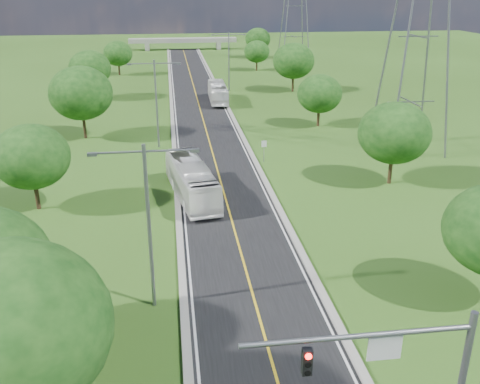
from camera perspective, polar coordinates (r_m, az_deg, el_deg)
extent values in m
plane|color=#2B4A14|center=(77.95, -4.09, 8.13)|extent=(260.00, 260.00, 0.00)
cube|color=black|center=(83.78, -4.36, 9.09)|extent=(8.00, 150.00, 0.06)
cube|color=gray|center=(83.64, -7.31, 9.02)|extent=(0.50, 150.00, 0.22)
cube|color=gray|center=(84.10, -1.44, 9.25)|extent=(0.50, 150.00, 0.22)
cylinder|color=slate|center=(19.61, 12.55, -14.77)|extent=(8.40, 0.20, 0.20)
cube|color=black|center=(19.68, 7.15, -17.52)|extent=(0.35, 0.28, 1.05)
cylinder|color=#FF140C|center=(19.34, 7.32, -17.01)|extent=(0.24, 0.06, 0.24)
cube|color=white|center=(20.29, 15.17, -15.75)|extent=(1.25, 0.06, 1.00)
cylinder|color=slate|center=(57.11, 2.57, 4.39)|extent=(0.08, 0.08, 2.40)
cube|color=white|center=(56.85, 2.58, 5.15)|extent=(0.55, 0.04, 0.70)
cube|color=gray|center=(156.72, -9.88, 15.03)|extent=(1.20, 3.00, 2.00)
cube|color=gray|center=(157.30, -2.32, 15.34)|extent=(1.20, 3.00, 2.00)
cube|color=gray|center=(156.52, -6.12, 15.80)|extent=(30.00, 3.00, 1.20)
cylinder|color=slate|center=(30.65, -9.65, -3.96)|extent=(0.22, 0.22, 10.00)
cylinder|color=slate|center=(29.10, -12.97, 4.13)|extent=(2.80, 0.12, 0.12)
cylinder|color=slate|center=(28.96, -7.44, 4.42)|extent=(2.80, 0.12, 0.12)
cube|color=slate|center=(29.27, -15.50, 3.89)|extent=(0.50, 0.25, 0.18)
cube|color=slate|center=(29.00, -4.86, 4.44)|extent=(0.50, 0.25, 0.18)
cylinder|color=slate|center=(62.10, -8.89, 9.19)|extent=(0.22, 0.22, 10.00)
cylinder|color=slate|center=(61.35, -10.48, 13.31)|extent=(2.80, 0.12, 0.12)
cylinder|color=slate|center=(61.28, -7.80, 13.46)|extent=(2.80, 0.12, 0.12)
cube|color=slate|center=(61.43, -11.72, 13.19)|extent=(0.50, 0.25, 0.18)
cube|color=slate|center=(61.30, -6.55, 13.47)|extent=(0.50, 0.25, 0.18)
cylinder|color=slate|center=(95.18, -1.20, 13.69)|extent=(0.22, 0.22, 10.00)
cylinder|color=slate|center=(94.51, -2.10, 16.43)|extent=(2.80, 0.12, 0.12)
cylinder|color=slate|center=(94.83, -0.34, 16.46)|extent=(2.80, 0.12, 0.12)
cube|color=slate|center=(94.40, -2.92, 16.38)|extent=(0.50, 0.25, 0.18)
cube|color=slate|center=(95.00, 0.47, 16.44)|extent=(0.50, 0.25, 0.18)
cylinder|color=black|center=(48.17, -20.86, -0.19)|extent=(0.36, 0.36, 2.70)
ellipsoid|color=#133D10|center=(47.13, -21.38, 3.54)|extent=(6.30, 6.30, 5.36)
cylinder|color=black|center=(68.53, -16.26, 6.84)|extent=(0.36, 0.36, 3.24)
ellipsoid|color=#133D10|center=(67.69, -16.62, 10.08)|extent=(7.56, 7.56, 6.43)
cylinder|color=black|center=(92.07, -15.50, 10.41)|extent=(0.36, 0.36, 2.88)
ellipsoid|color=#133D10|center=(91.50, -15.72, 12.57)|extent=(6.72, 6.72, 5.71)
cylinder|color=black|center=(115.36, -12.78, 12.69)|extent=(0.36, 0.36, 2.52)
ellipsoid|color=#133D10|center=(114.95, -12.90, 14.21)|extent=(5.88, 5.88, 5.00)
ellipsoid|color=#133D10|center=(22.43, -23.68, -13.34)|extent=(7.98, 7.98, 6.78)
cylinder|color=black|center=(52.77, 15.75, 2.39)|extent=(0.36, 0.36, 2.88)
ellipsoid|color=#133D10|center=(51.77, 16.14, 6.07)|extent=(6.72, 6.72, 5.71)
cylinder|color=black|center=(72.42, 8.35, 7.94)|extent=(0.36, 0.36, 2.52)
ellipsoid|color=#133D10|center=(71.77, 8.49, 10.33)|extent=(5.88, 5.88, 5.00)
cylinder|color=black|center=(95.62, 5.66, 11.52)|extent=(0.36, 0.36, 3.06)
ellipsoid|color=#133D10|center=(95.05, 5.74, 13.74)|extent=(7.14, 7.14, 6.07)
cylinder|color=black|center=(118.45, 1.79, 13.37)|extent=(0.36, 0.36, 2.34)
ellipsoid|color=#133D10|center=(118.08, 1.81, 14.75)|extent=(5.46, 5.46, 4.64)
cylinder|color=black|center=(138.56, 1.89, 14.64)|extent=(0.36, 0.36, 2.70)
ellipsoid|color=#133D10|center=(138.20, 1.91, 16.00)|extent=(6.30, 6.30, 5.36)
imported|color=white|center=(86.28, -2.37, 10.55)|extent=(2.79, 10.94, 3.03)
imported|color=silver|center=(47.37, -5.18, 1.26)|extent=(4.55, 11.89, 3.23)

